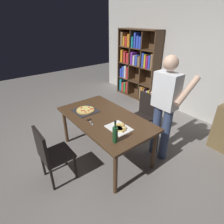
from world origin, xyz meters
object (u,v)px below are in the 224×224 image
at_px(person_serving_pizza, 165,104).
at_px(chair_far_side, 144,113).
at_px(bookshelf, 137,65).
at_px(chair_near_camera, 51,153).
at_px(dining_table, 105,121).
at_px(kitchen_scissors, 90,121).
at_px(wine_bottle, 115,134).
at_px(pepperoni_pizza_on_tray, 86,110).

bearing_deg(person_serving_pizza, chair_far_side, 160.01).
relative_size(chair_far_side, bookshelf, 0.46).
distance_m(chair_near_camera, bookshelf, 3.74).
bearing_deg(bookshelf, dining_table, -55.53).
height_order(dining_table, chair_near_camera, chair_near_camera).
distance_m(bookshelf, kitchen_scissors, 3.08).
xyz_separation_m(chair_far_side, wine_bottle, (0.61, -1.24, 0.36)).
distance_m(chair_far_side, bookshelf, 2.21).
bearing_deg(person_serving_pizza, chair_near_camera, -109.66).
xyz_separation_m(wine_bottle, kitchen_scissors, (-0.66, 0.02, -0.11)).
bearing_deg(person_serving_pizza, pepperoni_pizza_on_tray, -138.85).
bearing_deg(chair_near_camera, wine_bottle, 47.61).
relative_size(person_serving_pizza, kitchen_scissors, 8.84).
distance_m(wine_bottle, kitchen_scissors, 0.67).
bearing_deg(person_serving_pizza, kitchen_scissors, -123.07).
bearing_deg(person_serving_pizza, dining_table, -129.39).
distance_m(dining_table, chair_near_camera, 0.97).
distance_m(pepperoni_pizza_on_tray, kitchen_scissors, 0.37).
bearing_deg(pepperoni_pizza_on_tray, wine_bottle, -8.60).
xyz_separation_m(chair_far_side, person_serving_pizza, (0.61, -0.22, 0.49)).
distance_m(bookshelf, pepperoni_pizza_on_tray, 2.80).
xyz_separation_m(bookshelf, person_serving_pizza, (2.24, -1.64, 0.03)).
xyz_separation_m(chair_far_side, kitchen_scissors, (-0.05, -1.22, 0.24)).
bearing_deg(bookshelf, person_serving_pizza, -36.22).
bearing_deg(kitchen_scissors, dining_table, 80.20).
distance_m(chair_near_camera, pepperoni_pizza_on_tray, 0.95).
xyz_separation_m(bookshelf, kitchen_scissors, (1.59, -2.64, -0.22)).
relative_size(dining_table, pepperoni_pizza_on_tray, 4.45).
relative_size(chair_near_camera, bookshelf, 0.46).
relative_size(chair_near_camera, wine_bottle, 2.85).
distance_m(pepperoni_pizza_on_tray, wine_bottle, 1.02).
bearing_deg(pepperoni_pizza_on_tray, dining_table, 18.78).
bearing_deg(wine_bottle, person_serving_pizza, 90.50).
relative_size(dining_table, bookshelf, 0.86).
distance_m(dining_table, kitchen_scissors, 0.28).
distance_m(dining_table, person_serving_pizza, 1.01).
xyz_separation_m(bookshelf, wine_bottle, (2.24, -2.66, -0.10)).
bearing_deg(chair_near_camera, chair_far_side, 90.00).
height_order(chair_far_side, bookshelf, bookshelf).
xyz_separation_m(dining_table, pepperoni_pizza_on_tray, (-0.39, -0.13, 0.09)).
relative_size(chair_far_side, person_serving_pizza, 0.51).
bearing_deg(pepperoni_pizza_on_tray, chair_near_camera, -64.69).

